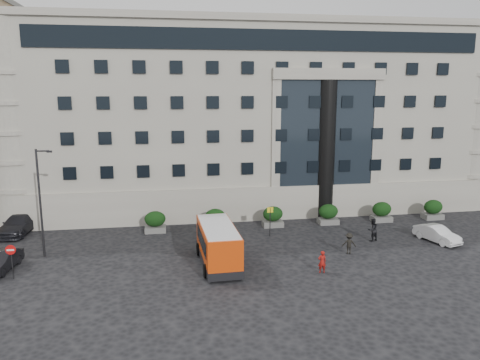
% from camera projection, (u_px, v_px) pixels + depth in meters
% --- Properties ---
extents(ground, '(120.00, 120.00, 0.00)m').
position_uv_depth(ground, '(211.00, 262.00, 33.51)').
color(ground, black).
rests_on(ground, ground).
extents(civic_building, '(44.00, 24.00, 18.00)m').
position_uv_depth(civic_building, '(242.00, 117.00, 54.03)').
color(civic_building, gray).
rests_on(civic_building, ground).
extents(entrance_column, '(1.80, 1.80, 13.00)m').
position_uv_depth(entrance_column, '(325.00, 150.00, 44.13)').
color(entrance_column, black).
rests_on(entrance_column, ground).
extents(hedge_a, '(1.80, 1.26, 1.84)m').
position_uv_depth(hedge_a, '(155.00, 222.00, 40.26)').
color(hedge_a, '#575754').
rests_on(hedge_a, ground).
extents(hedge_b, '(1.80, 1.26, 1.84)m').
position_uv_depth(hedge_b, '(215.00, 219.00, 41.08)').
color(hedge_b, '#575754').
rests_on(hedge_b, ground).
extents(hedge_c, '(1.80, 1.26, 1.84)m').
position_uv_depth(hedge_c, '(273.00, 216.00, 41.90)').
color(hedge_c, '#575754').
rests_on(hedge_c, ground).
extents(hedge_d, '(1.80, 1.26, 1.84)m').
position_uv_depth(hedge_d, '(328.00, 214.00, 42.72)').
color(hedge_d, '#575754').
rests_on(hedge_d, ground).
extents(hedge_e, '(1.80, 1.26, 1.84)m').
position_uv_depth(hedge_e, '(382.00, 212.00, 43.54)').
color(hedge_e, '#575754').
rests_on(hedge_e, ground).
extents(hedge_f, '(1.80, 1.26, 1.84)m').
position_uv_depth(hedge_f, '(433.00, 209.00, 44.36)').
color(hedge_f, '#575754').
rests_on(hedge_f, ground).
extents(street_lamp, '(1.16, 0.18, 8.00)m').
position_uv_depth(street_lamp, '(41.00, 199.00, 33.70)').
color(street_lamp, '#262628').
rests_on(street_lamp, ground).
extents(bus_stop_sign, '(0.50, 0.08, 2.52)m').
position_uv_depth(bus_stop_sign, '(270.00, 216.00, 38.89)').
color(bus_stop_sign, '#262628').
rests_on(bus_stop_sign, ground).
extents(no_entry_sign, '(0.64, 0.16, 2.32)m').
position_uv_depth(no_entry_sign, '(11.00, 255.00, 30.14)').
color(no_entry_sign, '#262628').
rests_on(no_entry_sign, ground).
extents(minibus, '(2.75, 6.82, 2.82)m').
position_uv_depth(minibus, '(218.00, 243.00, 32.70)').
color(minibus, '#CD3909').
rests_on(minibus, ground).
extents(red_truck, '(2.81, 5.60, 2.96)m').
position_uv_depth(red_truck, '(38.00, 193.00, 48.52)').
color(red_truck, maroon).
rests_on(red_truck, ground).
extents(parked_car_b, '(1.92, 4.14, 1.31)m').
position_uv_depth(parked_car_b, '(1.00, 262.00, 31.71)').
color(parked_car_b, black).
rests_on(parked_car_b, ground).
extents(parked_car_c, '(2.93, 5.70, 1.58)m').
position_uv_depth(parked_car_c, '(19.00, 224.00, 40.00)').
color(parked_car_c, black).
rests_on(parked_car_c, ground).
extents(parked_car_d, '(2.70, 5.24, 1.41)m').
position_uv_depth(parked_car_d, '(58.00, 211.00, 44.51)').
color(parked_car_d, black).
rests_on(parked_car_d, ground).
extents(white_taxi, '(2.47, 4.17, 1.30)m').
position_uv_depth(white_taxi, '(437.00, 234.00, 37.76)').
color(white_taxi, silver).
rests_on(white_taxi, ground).
extents(pedestrian_a, '(0.57, 0.38, 1.53)m').
position_uv_depth(pedestrian_a, '(322.00, 262.00, 31.36)').
color(pedestrian_a, maroon).
rests_on(pedestrian_a, ground).
extents(pedestrian_b, '(1.08, 0.95, 1.88)m').
position_uv_depth(pedestrian_b, '(372.00, 230.00, 37.91)').
color(pedestrian_b, black).
rests_on(pedestrian_b, ground).
extents(pedestrian_c, '(1.16, 0.82, 1.62)m').
position_uv_depth(pedestrian_c, '(349.00, 243.00, 34.93)').
color(pedestrian_c, black).
rests_on(pedestrian_c, ground).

